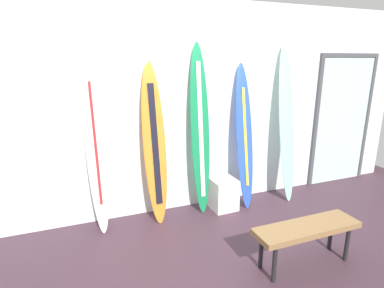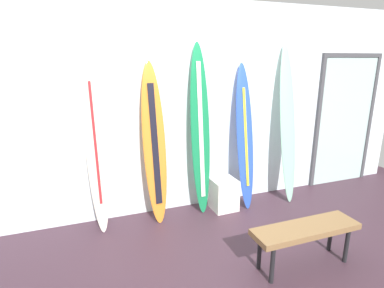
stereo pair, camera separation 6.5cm
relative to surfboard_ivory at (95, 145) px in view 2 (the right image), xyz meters
The scene contains 10 objects.
ground 2.01m from the surfboard_ivory, 36.32° to the right, with size 8.00×8.00×0.04m, color #402935.
wall_back 1.42m from the surfboard_ivory, 12.77° to the left, with size 7.20×0.20×2.80m, color silver.
surfboard_ivory is the anchor object (origin of this frame).
surfboard_sunset 0.71m from the surfboard_ivory, ahead, with size 0.31×0.38×2.04m.
surfboard_emerald 1.34m from the surfboard_ivory, ahead, with size 0.29×0.30×2.27m.
surfboard_cobalt 1.98m from the surfboard_ivory, ahead, with size 0.25×0.41×2.01m.
surfboard_seafoam 2.67m from the surfboard_ivory, ahead, with size 0.26×0.45×2.27m.
display_block_left 1.87m from the surfboard_ivory, ahead, with size 0.35×0.35×0.44m.
glass_door 3.98m from the surfboard_ivory, ahead, with size 1.17×0.06×2.14m.
bench 2.49m from the surfboard_ivory, 38.31° to the right, with size 1.13×0.32×0.44m.
Camera 2 is at (-1.50, -2.68, 2.06)m, focal length 28.97 mm.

